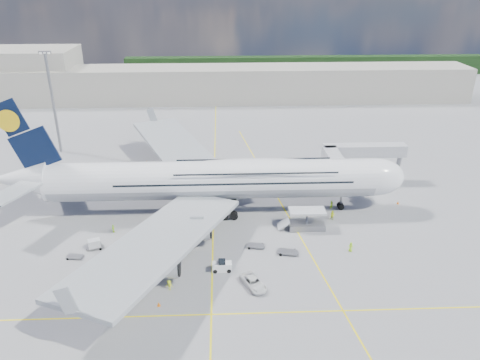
{
  "coord_description": "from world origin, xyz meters",
  "views": [
    {
      "loc": [
        1.8,
        -70.9,
        43.03
      ],
      "look_at": [
        5.1,
        8.0,
        7.53
      ],
      "focal_mm": 35.0,
      "sensor_mm": 36.0,
      "label": 1
    }
  ],
  "objects_px": {
    "catering_truck_outer": "(164,140)",
    "cone_wing_left_inner": "(190,184)",
    "service_van": "(253,283)",
    "crew_van": "(351,247)",
    "dolly_row_a": "(75,256)",
    "baggage_tug": "(222,266)",
    "cone_nose": "(398,203)",
    "cone_wing_right_inner": "(168,231)",
    "airliner": "(214,179)",
    "jet_bridge": "(353,156)",
    "dolly_row_b": "(165,246)",
    "dolly_row_c": "(167,255)",
    "cone_tail": "(7,200)",
    "crew_tug": "(169,285)",
    "cargo_loader": "(305,222)",
    "cone_wing_right_outer": "(159,304)",
    "crew_wing": "(113,228)",
    "crew_nose": "(331,205)",
    "light_mast": "(53,101)",
    "catering_truck_inner": "(182,163)",
    "cone_wing_left_outer": "(147,162)",
    "dolly_nose_near": "(288,252)",
    "dolly_nose_far": "(256,246)",
    "crew_loader": "(332,215)",
    "dolly_back": "(94,244)"
  },
  "relations": [
    {
      "from": "cone_wing_right_inner",
      "to": "dolly_row_b",
      "type": "bearing_deg",
      "value": -90.55
    },
    {
      "from": "catering_truck_outer",
      "to": "cone_wing_left_inner",
      "type": "height_order",
      "value": "catering_truck_outer"
    },
    {
      "from": "baggage_tug",
      "to": "cone_nose",
      "type": "relative_size",
      "value": 4.87
    },
    {
      "from": "cone_tail",
      "to": "crew_nose",
      "type": "bearing_deg",
      "value": -5.62
    },
    {
      "from": "dolly_row_b",
      "to": "cone_wing_right_inner",
      "type": "relative_size",
      "value": 7.26
    },
    {
      "from": "crew_wing",
      "to": "cone_nose",
      "type": "height_order",
      "value": "crew_wing"
    },
    {
      "from": "dolly_row_b",
      "to": "cone_tail",
      "type": "distance_m",
      "value": 39.26
    },
    {
      "from": "crew_nose",
      "to": "cone_tail",
      "type": "bearing_deg",
      "value": 152.61
    },
    {
      "from": "cone_wing_right_outer",
      "to": "crew_van",
      "type": "bearing_deg",
      "value": 22.57
    },
    {
      "from": "crew_van",
      "to": "dolly_nose_far",
      "type": "bearing_deg",
      "value": 33.07
    },
    {
      "from": "jet_bridge",
      "to": "cone_tail",
      "type": "xyz_separation_m",
      "value": [
        -72.08,
        -4.52,
        -6.59
      ]
    },
    {
      "from": "airliner",
      "to": "cone_tail",
      "type": "relative_size",
      "value": 146.75
    },
    {
      "from": "catering_truck_inner",
      "to": "light_mast",
      "type": "bearing_deg",
      "value": 145.72
    },
    {
      "from": "crew_nose",
      "to": "cone_wing_left_outer",
      "type": "bearing_deg",
      "value": 124.97
    },
    {
      "from": "catering_truck_inner",
      "to": "crew_wing",
      "type": "xyz_separation_m",
      "value": [
        -10.44,
        -27.99,
        -1.03
      ]
    },
    {
      "from": "dolly_row_a",
      "to": "baggage_tug",
      "type": "height_order",
      "value": "baggage_tug"
    },
    {
      "from": "cargo_loader",
      "to": "catering_truck_outer",
      "type": "relative_size",
      "value": 1.19
    },
    {
      "from": "catering_truck_inner",
      "to": "crew_loader",
      "type": "distance_m",
      "value": 39.01
    },
    {
      "from": "catering_truck_inner",
      "to": "cone_tail",
      "type": "height_order",
      "value": "catering_truck_inner"
    },
    {
      "from": "dolly_nose_near",
      "to": "cone_wing_right_outer",
      "type": "height_order",
      "value": "cone_wing_right_outer"
    },
    {
      "from": "jet_bridge",
      "to": "cone_wing_right_outer",
      "type": "xyz_separation_m",
      "value": [
        -37.2,
        -38.82,
        -6.55
      ]
    },
    {
      "from": "jet_bridge",
      "to": "dolly_row_b",
      "type": "bearing_deg",
      "value": -147.78
    },
    {
      "from": "airliner",
      "to": "jet_bridge",
      "type": "xyz_separation_m",
      "value": [
        29.55,
        10.94,
        -0.02
      ]
    },
    {
      "from": "dolly_row_b",
      "to": "crew_van",
      "type": "height_order",
      "value": "crew_van"
    },
    {
      "from": "dolly_row_a",
      "to": "cone_tail",
      "type": "relative_size",
      "value": 5.18
    },
    {
      "from": "catering_truck_outer",
      "to": "cone_wing_right_outer",
      "type": "distance_m",
      "value": 65.68
    },
    {
      "from": "light_mast",
      "to": "catering_truck_outer",
      "type": "height_order",
      "value": "light_mast"
    },
    {
      "from": "cone_tail",
      "to": "crew_tug",
      "type": "bearing_deg",
      "value": -40.48
    },
    {
      "from": "cargo_loader",
      "to": "light_mast",
      "type": "xyz_separation_m",
      "value": [
        -56.82,
        42.11,
        11.95
      ]
    },
    {
      "from": "dolly_nose_far",
      "to": "catering_truck_outer",
      "type": "height_order",
      "value": "catering_truck_outer"
    },
    {
      "from": "service_van",
      "to": "crew_van",
      "type": "xyz_separation_m",
      "value": [
        16.88,
        8.88,
        0.14
      ]
    },
    {
      "from": "dolly_nose_far",
      "to": "crew_wing",
      "type": "xyz_separation_m",
      "value": [
        -25.18,
        6.09,
        0.43
      ]
    },
    {
      "from": "catering_truck_inner",
      "to": "catering_truck_outer",
      "type": "height_order",
      "value": "catering_truck_outer"
    },
    {
      "from": "cargo_loader",
      "to": "cone_wing_right_inner",
      "type": "xyz_separation_m",
      "value": [
        -24.89,
        -0.64,
        -1.01
      ]
    },
    {
      "from": "crew_wing",
      "to": "cone_wing_left_outer",
      "type": "bearing_deg",
      "value": 3.64
    },
    {
      "from": "dolly_back",
      "to": "cone_wing_right_inner",
      "type": "distance_m",
      "value": 12.82
    },
    {
      "from": "catering_truck_outer",
      "to": "cone_wing_right_inner",
      "type": "distance_m",
      "value": 45.59
    },
    {
      "from": "cone_nose",
      "to": "cone_wing_left_inner",
      "type": "xyz_separation_m",
      "value": [
        -42.5,
        11.01,
        -0.05
      ]
    },
    {
      "from": "catering_truck_outer",
      "to": "crew_tug",
      "type": "height_order",
      "value": "catering_truck_outer"
    },
    {
      "from": "light_mast",
      "to": "dolly_back",
      "type": "height_order",
      "value": "light_mast"
    },
    {
      "from": "cone_wing_left_inner",
      "to": "light_mast",
      "type": "bearing_deg",
      "value": 147.14
    },
    {
      "from": "cone_wing_left_outer",
      "to": "catering_truck_outer",
      "type": "bearing_deg",
      "value": 75.45
    },
    {
      "from": "crew_loader",
      "to": "crew_van",
      "type": "relative_size",
      "value": 1.1
    },
    {
      "from": "cone_nose",
      "to": "cone_wing_right_inner",
      "type": "xyz_separation_m",
      "value": [
        -45.2,
        -9.37,
        -0.06
      ]
    },
    {
      "from": "light_mast",
      "to": "cone_wing_right_outer",
      "type": "relative_size",
      "value": 40.75
    },
    {
      "from": "light_mast",
      "to": "catering_truck_outer",
      "type": "relative_size",
      "value": 3.55
    },
    {
      "from": "catering_truck_outer",
      "to": "crew_van",
      "type": "bearing_deg",
      "value": -30.0
    },
    {
      "from": "crew_van",
      "to": "catering_truck_inner",
      "type": "bearing_deg",
      "value": -9.72
    },
    {
      "from": "dolly_row_b",
      "to": "cone_nose",
      "type": "height_order",
      "value": "cone_nose"
    },
    {
      "from": "dolly_row_b",
      "to": "dolly_row_c",
      "type": "xyz_separation_m",
      "value": [
        0.57,
        -2.52,
        0.01
      ]
    }
  ]
}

